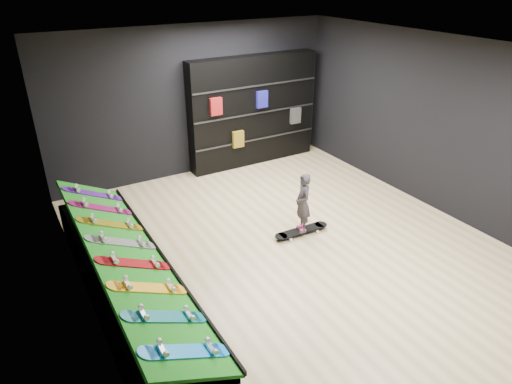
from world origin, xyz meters
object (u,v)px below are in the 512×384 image
back_shelving (253,111)px  floor_skateboard (301,232)px  display_rack (128,285)px  child (302,214)px

back_shelving → floor_skateboard: (-0.88, -3.12, -1.12)m
display_rack → floor_skateboard: (2.92, 0.20, -0.21)m
back_shelving → child: (-0.88, -3.12, -0.78)m
display_rack → floor_skateboard: bearing=4.0°
back_shelving → child: size_ratio=4.88×
display_rack → back_shelving: bearing=41.2°
display_rack → child: bearing=4.0°
display_rack → back_shelving: back_shelving is taller
back_shelving → floor_skateboard: 3.43m
display_rack → child: (2.92, 0.20, 0.14)m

